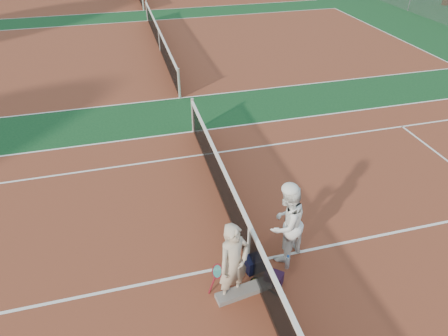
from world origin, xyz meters
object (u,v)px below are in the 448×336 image
object	(u,v)px
net_main	(249,244)
player_a	(234,263)
racket_spare	(258,283)
water_bottle	(287,262)
racket_black_held	(289,228)
sports_bag_purple	(274,278)
sports_bag_navy	(255,263)
player_b	(286,223)
racket_red	(217,277)

from	to	relation	value
net_main	player_a	size ratio (longest dim) A/B	6.57
player_a	racket_spare	size ratio (longest dim) A/B	2.79
water_bottle	player_a	bearing A→B (deg)	-163.56
racket_black_held	sports_bag_purple	world-z (taller)	racket_black_held
sports_bag_purple	player_a	bearing A→B (deg)	-175.15
player_a	water_bottle	bearing A→B (deg)	-5.70
sports_bag_navy	player_b	bearing A→B (deg)	16.76
racket_black_held	racket_red	bearing A→B (deg)	-7.38
player_a	racket_black_held	size ratio (longest dim) A/B	2.92
sports_bag_navy	sports_bag_purple	size ratio (longest dim) A/B	1.20
sports_bag_purple	racket_spare	bearing A→B (deg)	165.52
player_a	racket_red	xyz separation A→B (m)	(-0.23, 0.25, -0.56)
water_bottle	sports_bag_purple	bearing A→B (deg)	-144.08
sports_bag_purple	water_bottle	bearing A→B (deg)	35.92
water_bottle	racket_red	bearing A→B (deg)	-175.98
net_main	racket_spare	bearing A→B (deg)	-87.80
player_a	water_bottle	xyz separation A→B (m)	(1.19, 0.35, -0.69)
player_b	racket_red	bearing A→B (deg)	-13.36
sports_bag_navy	sports_bag_purple	xyz separation A→B (m)	(0.22, -0.42, -0.02)
player_a	water_bottle	world-z (taller)	player_a
player_b	sports_bag_purple	world-z (taller)	player_b
racket_spare	sports_bag_purple	distance (m)	0.32
player_a	racket_spare	xyz separation A→B (m)	(0.52, 0.14, -0.82)
player_a	sports_bag_navy	bearing A→B (deg)	17.93
racket_spare	sports_bag_purple	xyz separation A→B (m)	(0.28, -0.07, 0.12)
player_a	racket_spare	world-z (taller)	player_a
racket_red	sports_bag_navy	world-z (taller)	racket_red
racket_red	water_bottle	distance (m)	1.43
net_main	racket_spare	size ratio (longest dim) A/B	18.30
net_main	sports_bag_navy	world-z (taller)	net_main
player_a	player_b	bearing A→B (deg)	6.82
player_b	water_bottle	bearing A→B (deg)	53.13
racket_black_held	water_bottle	bearing A→B (deg)	33.02
player_b	player_a	bearing A→B (deg)	-0.78
net_main	water_bottle	size ratio (longest dim) A/B	36.60
sports_bag_purple	racket_red	bearing A→B (deg)	169.89
net_main	player_a	distance (m)	0.89
player_a	player_b	world-z (taller)	player_b
player_a	sports_bag_purple	xyz separation A→B (m)	(0.80, 0.07, -0.70)
racket_spare	water_bottle	size ratio (longest dim) A/B	2.00
water_bottle	net_main	bearing A→B (deg)	155.57
sports_bag_navy	racket_red	bearing A→B (deg)	-163.90
player_a	racket_black_held	world-z (taller)	player_a
sports_bag_navy	player_a	bearing A→B (deg)	-139.92
net_main	player_b	size ratio (longest dim) A/B	6.37
racket_red	racket_spare	size ratio (longest dim) A/B	0.91
player_a	player_b	size ratio (longest dim) A/B	0.97
net_main	sports_bag_navy	distance (m)	0.41
player_b	racket_black_held	xyz separation A→B (m)	(0.29, 0.43, -0.58)
player_a	racket_black_held	bearing A→B (deg)	14.02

